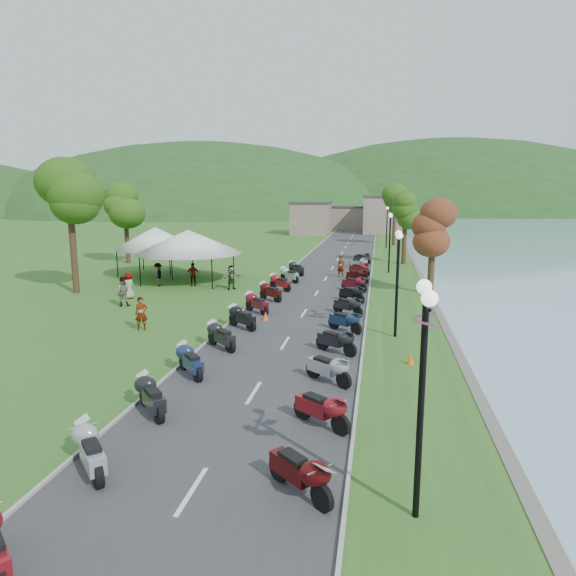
{
  "coord_description": "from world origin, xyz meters",
  "views": [
    {
      "loc": [
        4.08,
        -6.26,
        6.84
      ],
      "look_at": [
        -1.07,
        22.81,
        1.3
      ],
      "focal_mm": 32.0,
      "sensor_mm": 36.0,
      "label": 1
    }
  ],
  "objects_px": {
    "streetlamp_near": "(421,407)",
    "pedestrian_b": "(123,306)",
    "vendor_tent_main": "(189,256)",
    "pedestrian_c": "(159,286)",
    "pedestrian_a": "(142,330)"
  },
  "relations": [
    {
      "from": "pedestrian_a",
      "to": "pedestrian_c",
      "type": "height_order",
      "value": "pedestrian_c"
    },
    {
      "from": "pedestrian_b",
      "to": "streetlamp_near",
      "type": "bearing_deg",
      "value": 115.31
    },
    {
      "from": "pedestrian_a",
      "to": "pedestrian_c",
      "type": "distance_m",
      "value": 12.34
    },
    {
      "from": "vendor_tent_main",
      "to": "pedestrian_c",
      "type": "bearing_deg",
      "value": -122.55
    },
    {
      "from": "pedestrian_a",
      "to": "streetlamp_near",
      "type": "bearing_deg",
      "value": -76.35
    },
    {
      "from": "streetlamp_near",
      "to": "pedestrian_b",
      "type": "distance_m",
      "value": 24.4
    },
    {
      "from": "streetlamp_near",
      "to": "pedestrian_a",
      "type": "relative_size",
      "value": 2.97
    },
    {
      "from": "streetlamp_near",
      "to": "vendor_tent_main",
      "type": "relative_size",
      "value": 0.91
    },
    {
      "from": "streetlamp_near",
      "to": "pedestrian_a",
      "type": "xyz_separation_m",
      "value": [
        -12.56,
        13.12,
        -2.5
      ]
    },
    {
      "from": "streetlamp_near",
      "to": "pedestrian_b",
      "type": "bearing_deg",
      "value": 131.81
    },
    {
      "from": "streetlamp_near",
      "to": "pedestrian_b",
      "type": "xyz_separation_m",
      "value": [
        -16.18,
        18.09,
        -2.5
      ]
    },
    {
      "from": "streetlamp_near",
      "to": "pedestrian_c",
      "type": "height_order",
      "value": "streetlamp_near"
    },
    {
      "from": "pedestrian_c",
      "to": "vendor_tent_main",
      "type": "bearing_deg",
      "value": 125.5
    },
    {
      "from": "streetlamp_near",
      "to": "vendor_tent_main",
      "type": "height_order",
      "value": "streetlamp_near"
    },
    {
      "from": "pedestrian_a",
      "to": "pedestrian_b",
      "type": "xyz_separation_m",
      "value": [
        -3.62,
        4.97,
        0.0
      ]
    }
  ]
}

